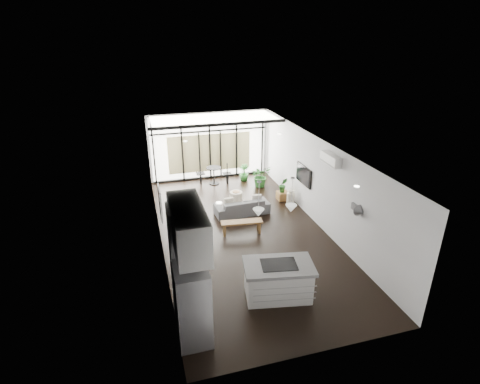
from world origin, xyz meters
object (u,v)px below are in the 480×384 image
pouf (236,197)px  tv (304,175)px  island (278,280)px  fridge (192,305)px  sofa (242,204)px  milk_can (291,197)px  console_bench (242,227)px

pouf → tv: (2.05, -1.28, 1.11)m
island → pouf: island is taller
fridge → pouf: fridge is taller
sofa → milk_can: bearing=-175.7°
island → fridge: 2.31m
fridge → milk_can: (4.43, 5.45, -0.57)m
sofa → milk_can: 1.93m
tv → console_bench: bearing=-157.3°
tv → island: bearing=-121.1°
console_bench → pouf: (0.46, 2.33, -0.02)m
sofa → pouf: 1.05m
island → sofa: (0.39, 4.42, -0.08)m
milk_can → pouf: bearing=157.0°
island → pouf: 5.47m
sofa → island: bearing=81.7°
milk_can → tv: tv is taller
island → tv: bearing=69.1°
console_bench → milk_can: milk_can is taller
fridge → sofa: size_ratio=0.92×
sofa → console_bench: size_ratio=1.45×
tv → pouf: bearing=147.9°
sofa → tv: size_ratio=1.69×
island → pouf: size_ratio=3.47×
fridge → pouf: bearing=67.4°
pouf → tv: 2.66m
sofa → console_bench: bearing=70.3°
milk_can → sofa: bearing=-172.4°
island → console_bench: bearing=100.1°
fridge → tv: size_ratio=1.55×
sofa → tv: (2.12, -0.25, 0.94)m
fridge → pouf: (2.60, 6.23, -0.67)m
fridge → milk_can: bearing=50.9°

